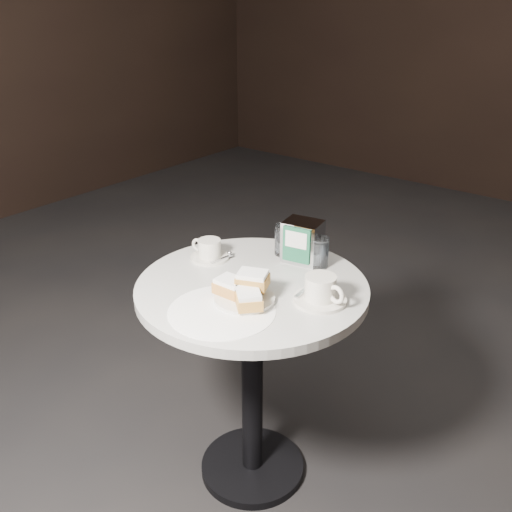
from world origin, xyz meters
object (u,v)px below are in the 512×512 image
at_px(water_glass_left, 284,240).
at_px(water_glass_right, 319,253).
at_px(cafe_table, 252,339).
at_px(coffee_cup_right, 321,291).
at_px(coffee_cup_left, 209,250).
at_px(beignet_plate, 244,292).
at_px(napkin_dispenser, 302,241).

xyz_separation_m(water_glass_left, water_glass_right, (0.14, -0.01, -0.00)).
relative_size(cafe_table, water_glass_left, 7.30).
relative_size(coffee_cup_right, water_glass_right, 1.77).
xyz_separation_m(coffee_cup_left, water_glass_left, (0.17, 0.18, 0.02)).
distance_m(cafe_table, beignet_plate, 0.25).
height_order(coffee_cup_left, napkin_dispenser, napkin_dispenser).
bearing_deg(coffee_cup_right, beignet_plate, -133.15).
xyz_separation_m(beignet_plate, water_glass_right, (0.04, 0.32, 0.02)).
bearing_deg(coffee_cup_left, beignet_plate, -35.34).
bearing_deg(beignet_plate, water_glass_right, 82.30).
height_order(beignet_plate, water_glass_right, water_glass_right).
bearing_deg(cafe_table, beignet_plate, -63.03).
relative_size(coffee_cup_left, water_glass_right, 1.43).
bearing_deg(water_glass_right, coffee_cup_left, -151.41).
bearing_deg(coffee_cup_left, water_glass_right, 22.17).
xyz_separation_m(coffee_cup_right, water_glass_left, (-0.27, 0.20, 0.02)).
bearing_deg(coffee_cup_left, water_glass_left, 40.40).
distance_m(beignet_plate, coffee_cup_left, 0.31).
bearing_deg(beignet_plate, napkin_dispenser, 94.06).
relative_size(beignet_plate, coffee_cup_right, 1.24).
distance_m(coffee_cup_right, napkin_dispenser, 0.27).
distance_m(coffee_cup_left, water_glass_left, 0.25).
relative_size(cafe_table, coffee_cup_right, 4.26).
relative_size(water_glass_left, water_glass_right, 1.04).
height_order(beignet_plate, coffee_cup_right, beignet_plate).
height_order(cafe_table, coffee_cup_left, coffee_cup_left).
relative_size(water_glass_left, napkin_dispenser, 0.75).
bearing_deg(water_glass_left, napkin_dispenser, -5.13).
height_order(coffee_cup_left, coffee_cup_right, coffee_cup_right).
bearing_deg(water_glass_left, cafe_table, -77.76).
bearing_deg(napkin_dispenser, cafe_table, -106.48).
xyz_separation_m(beignet_plate, coffee_cup_right, (0.17, 0.13, 0.00)).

